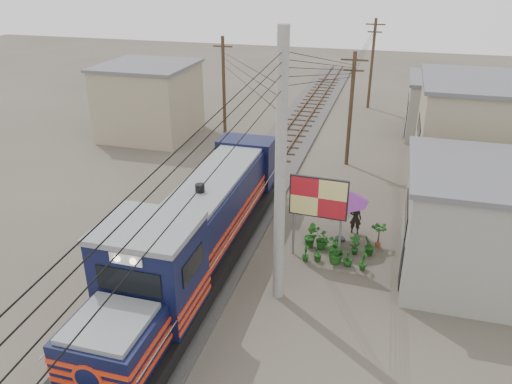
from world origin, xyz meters
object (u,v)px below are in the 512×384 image
(billboard, at_px, (318,200))
(vendor, at_px, (356,218))
(market_umbrella, at_px, (343,195))
(locomotive, at_px, (196,235))

(billboard, distance_m, vendor, 3.66)
(billboard, relative_size, market_umbrella, 1.34)
(market_umbrella, bearing_deg, locomotive, -140.88)
(vendor, bearing_deg, billboard, 63.02)
(locomotive, relative_size, market_umbrella, 5.93)
(billboard, relative_size, vendor, 2.50)
(locomotive, relative_size, billboard, 4.42)
(market_umbrella, height_order, vendor, market_umbrella)
(locomotive, distance_m, vendor, 7.90)
(market_umbrella, distance_m, vendor, 1.85)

